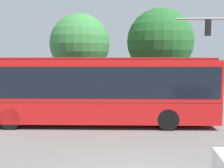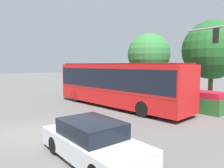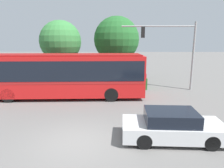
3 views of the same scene
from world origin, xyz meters
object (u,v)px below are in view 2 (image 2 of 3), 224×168
(city_bus, at_px, (117,82))
(sedan_foreground, at_px, (93,142))
(street_tree_centre, at_px, (212,50))
(street_tree_left, at_px, (149,54))

(city_bus, distance_m, sedan_foreground, 9.19)
(city_bus, xyz_separation_m, street_tree_centre, (3.79, 7.18, 2.52))
(city_bus, bearing_deg, sedan_foreground, 130.08)
(street_tree_centre, bearing_deg, street_tree_left, -167.99)
(street_tree_left, bearing_deg, city_bus, -72.18)
(city_bus, relative_size, street_tree_left, 1.85)
(street_tree_left, relative_size, street_tree_centre, 0.92)
(city_bus, xyz_separation_m, sedan_foreground, (6.21, -6.66, -1.25))
(sedan_foreground, bearing_deg, city_bus, 134.81)
(sedan_foreground, distance_m, street_tree_centre, 14.55)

